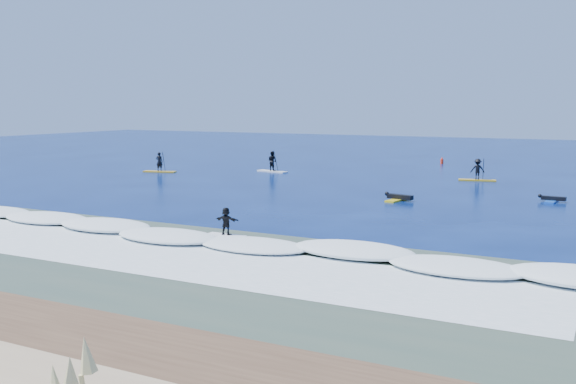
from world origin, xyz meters
The scene contains 11 objects.
ground centered at (0.00, 0.00, 0.00)m, with size 160.00×160.00×0.00m, color #031342.
shallow_water centered at (0.00, -14.00, 0.01)m, with size 90.00×13.00×0.01m, color #344738.
breaking_wave centered at (0.00, -10.00, 0.00)m, with size 40.00×6.00×0.30m, color white.
whitewater centered at (0.00, -13.00, 0.00)m, with size 34.00×5.00×0.02m, color silver.
sup_paddler_left centered at (-16.48, 11.01, 0.61)m, with size 2.85×1.38×1.94m.
sup_paddler_center centered at (-8.13, 15.52, 0.76)m, with size 2.97×1.34×2.03m.
sup_paddler_right centered at (8.51, 16.95, 0.74)m, with size 2.78×1.22×1.89m.
prone_paddler_near centered at (6.29, 4.72, 0.16)m, with size 1.81×2.35×0.48m.
prone_paddler_far centered at (14.46, 8.32, 0.14)m, with size 1.57×2.00×0.41m.
wave_surfer centered at (3.28, -9.49, 0.73)m, with size 1.73×0.49×1.25m.
marker_buoy centered at (2.82, 29.42, 0.30)m, with size 0.28×0.28×0.68m.
Camera 1 is at (17.63, -31.78, 5.67)m, focal length 40.00 mm.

